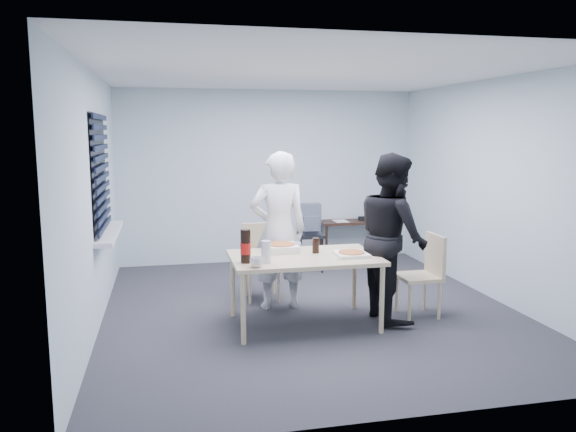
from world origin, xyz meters
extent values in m
plane|color=#2B2B30|center=(0.00, 0.00, 0.00)|extent=(5.00, 5.00, 0.00)
plane|color=white|center=(0.00, 0.00, 2.60)|extent=(5.00, 5.00, 0.00)
plane|color=silver|center=(0.00, 2.50, 1.30)|extent=(4.50, 0.00, 4.50)
plane|color=silver|center=(0.00, -2.50, 1.30)|extent=(4.50, 0.00, 4.50)
plane|color=silver|center=(-2.25, 0.00, 1.30)|extent=(0.00, 5.00, 5.00)
plane|color=silver|center=(2.25, 0.00, 1.30)|extent=(0.00, 5.00, 5.00)
plane|color=black|center=(-2.23, 0.40, 1.55)|extent=(0.00, 1.30, 1.30)
cube|color=black|center=(-2.21, 0.40, 1.55)|extent=(0.04, 1.30, 1.25)
cube|color=silver|center=(-2.16, 0.40, 0.89)|extent=(0.18, 1.42, 0.05)
cube|color=beige|center=(-0.18, -0.47, 0.71)|extent=(1.50, 0.95, 0.04)
cylinder|color=beige|center=(-0.87, -0.89, 0.34)|extent=(0.05, 0.05, 0.69)
cylinder|color=beige|center=(-0.87, -0.06, 0.34)|extent=(0.05, 0.05, 0.69)
cylinder|color=beige|center=(0.50, -0.89, 0.34)|extent=(0.05, 0.05, 0.69)
cylinder|color=beige|center=(0.50, -0.06, 0.34)|extent=(0.05, 0.05, 0.69)
cube|color=beige|center=(-0.46, 0.51, 0.43)|extent=(0.42, 0.42, 0.04)
cube|color=beige|center=(-0.46, 0.70, 0.67)|extent=(0.42, 0.04, 0.44)
cylinder|color=beige|center=(-0.63, 0.34, 0.21)|extent=(0.03, 0.03, 0.41)
cylinder|color=beige|center=(-0.63, 0.68, 0.21)|extent=(0.03, 0.03, 0.41)
cylinder|color=beige|center=(-0.29, 0.34, 0.21)|extent=(0.03, 0.03, 0.41)
cylinder|color=beige|center=(-0.29, 0.68, 0.21)|extent=(0.03, 0.03, 0.41)
cube|color=beige|center=(1.09, -0.46, 0.43)|extent=(0.42, 0.42, 0.04)
cube|color=beige|center=(1.28, -0.46, 0.67)|extent=(0.04, 0.42, 0.44)
cylinder|color=beige|center=(0.92, -0.63, 0.21)|extent=(0.03, 0.03, 0.41)
cylinder|color=beige|center=(0.92, -0.29, 0.21)|extent=(0.03, 0.03, 0.41)
cylinder|color=beige|center=(1.26, -0.63, 0.21)|extent=(0.03, 0.03, 0.41)
cylinder|color=beige|center=(1.26, -0.29, 0.21)|extent=(0.03, 0.03, 0.41)
imported|color=silver|center=(-0.32, 0.15, 0.89)|extent=(0.65, 0.42, 1.77)
imported|color=black|center=(0.78, -0.46, 0.89)|extent=(0.47, 0.86, 1.77)
cube|color=#351F15|center=(1.23, 2.28, 0.59)|extent=(0.92, 0.41, 0.04)
cylinder|color=#351F15|center=(0.81, 2.12, 0.29)|extent=(0.04, 0.04, 0.57)
cylinder|color=#351F15|center=(0.81, 2.44, 0.29)|extent=(0.04, 0.04, 0.57)
cylinder|color=#351F15|center=(1.65, 2.12, 0.29)|extent=(0.04, 0.04, 0.57)
cylinder|color=#351F15|center=(1.65, 2.44, 0.29)|extent=(0.04, 0.04, 0.57)
cube|color=black|center=(0.43, 1.69, 0.52)|extent=(0.39, 0.39, 0.04)
cylinder|color=black|center=(0.27, 1.54, 0.25)|extent=(0.04, 0.04, 0.50)
cylinder|color=black|center=(0.27, 1.85, 0.25)|extent=(0.04, 0.04, 0.50)
cylinder|color=black|center=(0.58, 1.54, 0.25)|extent=(0.04, 0.04, 0.50)
cylinder|color=black|center=(0.58, 1.85, 0.25)|extent=(0.04, 0.04, 0.50)
cube|color=#595E65|center=(0.43, 1.69, 0.76)|extent=(0.31, 0.17, 0.44)
cube|color=#595E65|center=(0.43, 1.58, 0.71)|extent=(0.23, 0.06, 0.21)
cube|color=white|center=(-0.38, -0.22, 0.75)|extent=(0.35, 0.35, 0.04)
cube|color=white|center=(-0.38, -0.22, 0.78)|extent=(0.35, 0.35, 0.04)
cylinder|color=#CC7F38|center=(-0.38, -0.22, 0.81)|extent=(0.29, 0.29, 0.01)
cube|color=white|center=(0.29, -0.58, 0.74)|extent=(0.31, 0.31, 0.03)
cylinder|color=#CC7F38|center=(0.29, -0.58, 0.77)|extent=(0.27, 0.27, 0.01)
imported|color=silver|center=(-0.74, -0.85, 0.78)|extent=(0.17, 0.17, 0.10)
imported|color=silver|center=(-0.21, -0.23, 0.77)|extent=(0.10, 0.10, 0.09)
cylinder|color=black|center=(-0.03, -0.37, 0.81)|extent=(0.09, 0.09, 0.16)
cylinder|color=black|center=(-0.81, -0.65, 0.89)|extent=(0.10, 0.10, 0.33)
cylinder|color=red|center=(-0.81, -0.65, 0.87)|extent=(0.10, 0.10, 0.11)
cylinder|color=silver|center=(-0.62, -0.70, 0.84)|extent=(0.11, 0.11, 0.22)
torus|color=red|center=(0.11, -0.72, 0.73)|extent=(0.06, 0.06, 0.00)
cube|color=white|center=(1.08, 2.26, 0.61)|extent=(0.27, 0.32, 0.00)
cube|color=black|center=(1.45, 2.27, 0.64)|extent=(0.15, 0.11, 0.06)
camera|label=1|loc=(-1.54, -5.91, 1.99)|focal=35.00mm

